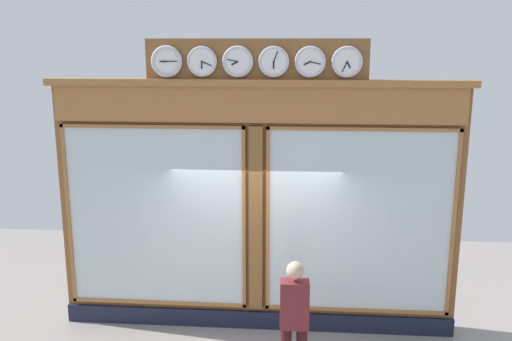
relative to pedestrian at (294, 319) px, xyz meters
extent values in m
cube|color=brown|center=(0.60, -1.59, 0.92)|extent=(5.94, 0.30, 3.70)
cube|color=#191E33|center=(0.60, -1.42, -0.79)|extent=(5.94, 0.08, 0.28)
cube|color=#A56936|center=(0.60, -1.40, 2.52)|extent=(5.82, 0.08, 0.51)
cube|color=#A56936|center=(0.60, -1.42, 2.82)|extent=(6.06, 0.20, 0.10)
cube|color=silver|center=(-0.91, -1.43, 0.82)|extent=(2.62, 0.02, 2.70)
cube|color=#A56936|center=(-0.91, -1.41, 2.19)|extent=(2.72, 0.04, 0.05)
cube|color=#A56936|center=(-0.91, -1.41, -0.56)|extent=(2.72, 0.04, 0.05)
cube|color=#A56936|center=(-2.25, -1.41, 0.82)|extent=(0.05, 0.04, 2.80)
cube|color=#A56936|center=(0.42, -1.41, 0.82)|extent=(0.05, 0.04, 2.80)
cube|color=silver|center=(2.11, -1.43, 0.82)|extent=(2.62, 0.02, 2.70)
cube|color=#A56936|center=(2.11, -1.41, 2.19)|extent=(2.72, 0.04, 0.05)
cube|color=#A56936|center=(2.11, -1.41, -0.56)|extent=(2.72, 0.04, 0.05)
cube|color=#A56936|center=(3.44, -1.41, 0.82)|extent=(0.05, 0.04, 2.80)
cube|color=#A56936|center=(0.77, -1.41, 0.82)|extent=(0.05, 0.04, 2.80)
cube|color=brown|center=(0.60, -1.41, 0.82)|extent=(0.20, 0.10, 2.80)
cube|color=brown|center=(0.60, -1.46, 3.12)|extent=(3.12, 0.06, 0.62)
cylinder|color=white|center=(-0.65, -1.38, 3.12)|extent=(0.35, 0.02, 0.35)
torus|color=silver|center=(-0.65, -1.38, 3.12)|extent=(0.43, 0.04, 0.43)
cube|color=black|center=(-0.67, -1.37, 3.07)|extent=(0.06, 0.01, 0.09)
cube|color=black|center=(-0.62, -1.37, 3.05)|extent=(0.07, 0.01, 0.14)
sphere|color=black|center=(-0.65, -1.36, 3.12)|extent=(0.02, 0.02, 0.02)
cylinder|color=white|center=(-0.15, -1.38, 3.12)|extent=(0.35, 0.02, 0.35)
torus|color=silver|center=(-0.15, -1.38, 3.12)|extent=(0.43, 0.04, 0.43)
cube|color=black|center=(-0.11, -1.37, 3.10)|extent=(0.09, 0.01, 0.06)
cube|color=black|center=(-0.22, -1.37, 3.10)|extent=(0.15, 0.01, 0.04)
sphere|color=black|center=(-0.15, -1.36, 3.12)|extent=(0.02, 0.02, 0.02)
cylinder|color=white|center=(0.35, -1.38, 3.12)|extent=(0.35, 0.02, 0.35)
torus|color=silver|center=(0.35, -1.38, 3.12)|extent=(0.43, 0.04, 0.43)
cube|color=black|center=(0.35, -1.37, 3.07)|extent=(0.02, 0.01, 0.10)
cube|color=black|center=(0.32, -1.37, 3.19)|extent=(0.07, 0.01, 0.14)
sphere|color=black|center=(0.35, -1.36, 3.12)|extent=(0.02, 0.02, 0.02)
cylinder|color=white|center=(0.85, -1.38, 3.12)|extent=(0.35, 0.02, 0.35)
torus|color=silver|center=(0.85, -1.38, 3.12)|extent=(0.43, 0.05, 0.43)
cube|color=black|center=(0.89, -1.37, 3.09)|extent=(0.09, 0.01, 0.06)
cube|color=black|center=(0.92, -1.37, 3.13)|extent=(0.15, 0.01, 0.04)
sphere|color=black|center=(0.85, -1.36, 3.12)|extent=(0.02, 0.02, 0.02)
cylinder|color=white|center=(1.35, -1.38, 3.12)|extent=(0.35, 0.02, 0.35)
torus|color=silver|center=(1.35, -1.38, 3.12)|extent=(0.42, 0.04, 0.42)
cube|color=black|center=(1.35, -1.37, 3.07)|extent=(0.02, 0.01, 0.10)
cube|color=black|center=(1.28, -1.37, 3.09)|extent=(0.14, 0.01, 0.07)
sphere|color=black|center=(1.35, -1.36, 3.12)|extent=(0.02, 0.02, 0.02)
cylinder|color=white|center=(1.85, -1.38, 3.12)|extent=(0.35, 0.02, 0.35)
torus|color=silver|center=(1.85, -1.38, 3.12)|extent=(0.44, 0.06, 0.44)
cube|color=black|center=(1.89, -1.37, 3.12)|extent=(0.10, 0.01, 0.02)
cube|color=black|center=(1.77, -1.37, 3.12)|extent=(0.15, 0.01, 0.02)
sphere|color=black|center=(1.85, -1.36, 3.12)|extent=(0.02, 0.02, 0.02)
cube|color=maroon|center=(0.00, 0.00, 0.20)|extent=(0.37, 0.24, 0.62)
sphere|color=tan|center=(0.00, 0.00, 0.65)|extent=(0.22, 0.22, 0.22)
camera|label=1|loc=(-0.04, 6.30, 3.33)|focal=38.59mm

